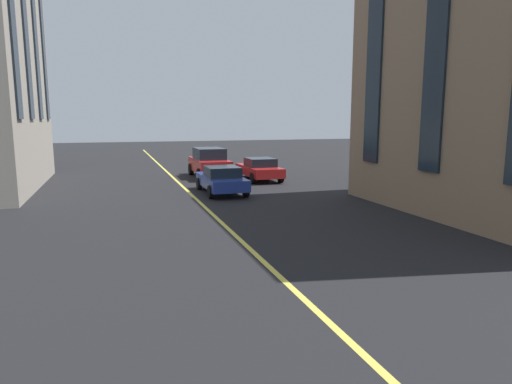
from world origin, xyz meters
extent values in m
cube|color=#D8C64C|center=(20.00, 0.00, 0.00)|extent=(80.00, 0.16, 0.01)
cube|color=navy|center=(25.64, -1.54, 0.59)|extent=(4.40, 1.80, 0.55)
cube|color=#19232D|center=(25.42, -1.54, 1.12)|extent=(1.85, 1.58, 0.50)
cylinder|color=black|center=(27.09, -0.68, 0.32)|extent=(0.64, 0.22, 0.64)
cylinder|color=black|center=(27.09, -2.41, 0.32)|extent=(0.64, 0.22, 0.64)
cylinder|color=black|center=(24.18, -0.68, 0.32)|extent=(0.64, 0.22, 0.64)
cylinder|color=black|center=(24.18, -2.41, 0.32)|extent=(0.64, 0.22, 0.64)
cube|color=#B21E1E|center=(29.72, -4.90, 0.59)|extent=(4.40, 1.80, 0.55)
cube|color=#19232D|center=(29.50, -4.90, 1.12)|extent=(1.85, 1.58, 0.50)
cylinder|color=black|center=(31.18, -4.04, 0.32)|extent=(0.64, 0.22, 0.64)
cylinder|color=black|center=(31.18, -5.76, 0.32)|extent=(0.64, 0.22, 0.64)
cylinder|color=black|center=(28.27, -4.04, 0.32)|extent=(0.64, 0.22, 0.64)
cylinder|color=black|center=(28.27, -5.76, 0.32)|extent=(0.64, 0.22, 0.64)
cube|color=#B21E1E|center=(32.02, -2.28, 0.78)|extent=(4.70, 1.95, 0.80)
cube|color=#19232D|center=(32.02, -2.28, 1.53)|extent=(2.58, 1.72, 0.70)
cylinder|color=black|center=(33.57, -1.34, 0.38)|extent=(0.76, 0.27, 0.76)
cylinder|color=black|center=(33.57, -3.21, 0.38)|extent=(0.76, 0.27, 0.76)
cylinder|color=black|center=(30.47, -1.34, 0.38)|extent=(0.76, 0.27, 0.76)
cylinder|color=black|center=(30.47, -3.21, 0.38)|extent=(0.76, 0.27, 0.76)
cube|color=#19232D|center=(17.43, -7.45, 6.66)|extent=(1.10, 0.10, 9.73)
cube|color=#19232D|center=(21.38, -7.45, 6.66)|extent=(1.10, 0.10, 9.73)
camera|label=1|loc=(3.62, 3.68, 3.72)|focal=31.61mm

